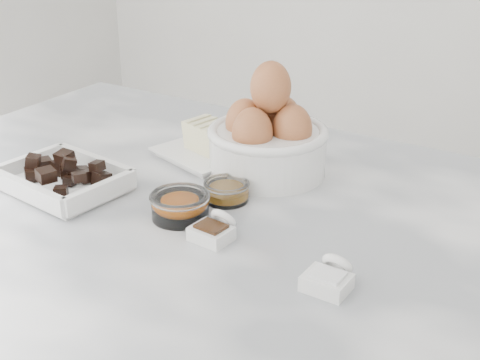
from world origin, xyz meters
name	(u,v)px	position (x,y,z in m)	size (l,w,h in m)	color
marble_slab	(217,222)	(0.00, 0.00, 0.92)	(1.20, 0.80, 0.04)	silver
chocolate_dish	(63,176)	(-0.24, -0.07, 0.96)	(0.20, 0.16, 0.05)	white
butter_plate	(208,144)	(-0.13, 0.16, 0.96)	(0.19, 0.19, 0.06)	white
sugar_ramekin	(239,157)	(-0.04, 0.13, 0.97)	(0.08, 0.08, 0.05)	white
egg_bowl	(268,138)	(0.00, 0.15, 1.00)	(0.19, 0.19, 0.18)	white
honey_bowl	(227,191)	(-0.01, 0.03, 0.96)	(0.07, 0.07, 0.03)	white
zest_bowl	(180,205)	(-0.03, -0.05, 0.96)	(0.09, 0.09, 0.04)	white
vanilla_spoon	(214,229)	(0.04, -0.07, 0.95)	(0.06, 0.07, 0.04)	white
salt_spoon	(329,277)	(0.22, -0.10, 0.95)	(0.05, 0.06, 0.04)	white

